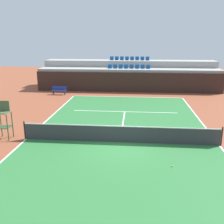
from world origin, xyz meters
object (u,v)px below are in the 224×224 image
object	(u,v)px
umpire_chair	(4,119)
player_bench	(59,90)
tennis_net	(120,134)
tennis_ball_0	(172,166)

from	to	relation	value
umpire_chair	player_bench	world-z (taller)	umpire_chair
tennis_net	player_bench	size ratio (longest dim) A/B	7.39
tennis_net	umpire_chair	bearing A→B (deg)	179.52
umpire_chair	tennis_net	bearing A→B (deg)	-0.48
tennis_net	tennis_ball_0	xyz separation A→B (m)	(2.57, -2.69, -0.47)
umpire_chair	player_bench	distance (m)	12.50
tennis_net	umpire_chair	world-z (taller)	umpire_chair
player_bench	tennis_ball_0	distance (m)	18.07
tennis_net	tennis_ball_0	distance (m)	3.75
tennis_net	umpire_chair	xyz separation A→B (m)	(-6.70, 0.06, 0.68)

